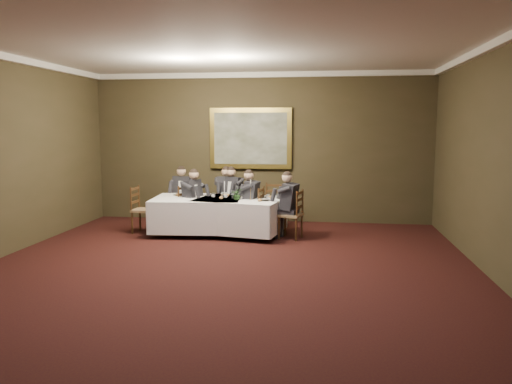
% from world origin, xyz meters
% --- Properties ---
extents(ground, '(10.00, 10.00, 0.00)m').
position_xyz_m(ground, '(0.00, 0.00, 0.00)').
color(ground, black).
rests_on(ground, ground).
extents(ceiling, '(8.00, 10.00, 0.10)m').
position_xyz_m(ceiling, '(0.00, 0.00, 3.50)').
color(ceiling, silver).
rests_on(ceiling, back_wall).
extents(back_wall, '(8.00, 0.10, 3.50)m').
position_xyz_m(back_wall, '(0.00, 5.00, 1.75)').
color(back_wall, '#362F1B').
rests_on(back_wall, ground).
extents(crown_molding, '(8.00, 10.00, 0.12)m').
position_xyz_m(crown_molding, '(0.00, 0.00, 3.44)').
color(crown_molding, white).
rests_on(crown_molding, back_wall).
extents(table_main, '(1.96, 1.62, 0.67)m').
position_xyz_m(table_main, '(-0.22, 3.34, 0.45)').
color(table_main, black).
rests_on(table_main, ground).
extents(table_second, '(1.95, 1.55, 0.67)m').
position_xyz_m(table_second, '(-1.12, 3.39, 0.45)').
color(table_second, black).
rests_on(table_second, ground).
extents(chair_main_backleft, '(0.57, 0.56, 1.00)m').
position_xyz_m(chair_main_backleft, '(-0.52, 4.30, 0.28)').
color(chair_main_backleft, olive).
rests_on(chair_main_backleft, ground).
extents(diner_main_backleft, '(0.56, 0.60, 1.35)m').
position_xyz_m(diner_main_backleft, '(-0.52, 4.29, 0.51)').
color(diner_main_backleft, black).
rests_on(diner_main_backleft, chair_main_backleft).
extents(chair_main_backright, '(0.48, 0.46, 1.00)m').
position_xyz_m(chair_main_backright, '(0.40, 4.14, 0.28)').
color(chair_main_backright, olive).
rests_on(chair_main_backright, ground).
extents(chair_main_endleft, '(0.56, 0.57, 1.00)m').
position_xyz_m(chair_main_endleft, '(-1.31, 3.54, 0.28)').
color(chair_main_endleft, olive).
rests_on(chair_main_endleft, ground).
extents(diner_main_endleft, '(0.60, 0.55, 1.35)m').
position_xyz_m(diner_main_endleft, '(-1.30, 3.53, 0.51)').
color(diner_main_endleft, black).
rests_on(diner_main_endleft, chair_main_endleft).
extents(chair_main_endright, '(0.52, 0.53, 1.00)m').
position_xyz_m(chair_main_endright, '(0.87, 3.14, 0.28)').
color(chair_main_endright, olive).
rests_on(chair_main_endright, ground).
extents(diner_main_endright, '(0.57, 0.51, 1.35)m').
position_xyz_m(diner_main_endright, '(0.86, 3.14, 0.51)').
color(diner_main_endright, black).
rests_on(diner_main_endright, chair_main_endright).
extents(chair_sec_backleft, '(0.50, 0.48, 1.00)m').
position_xyz_m(chair_sec_backleft, '(-1.69, 4.30, 0.28)').
color(chair_sec_backleft, olive).
rests_on(chair_sec_backleft, ground).
extents(diner_sec_backleft, '(0.47, 0.54, 1.35)m').
position_xyz_m(diner_sec_backleft, '(-1.69, 4.29, 0.51)').
color(diner_sec_backleft, black).
rests_on(diner_sec_backleft, chair_sec_backleft).
extents(chair_sec_backright, '(0.51, 0.50, 1.00)m').
position_xyz_m(chair_sec_backright, '(-0.70, 4.38, 0.28)').
color(chair_sec_backright, olive).
rests_on(chair_sec_backright, ground).
extents(diner_sec_backright, '(0.49, 0.55, 1.35)m').
position_xyz_m(diner_sec_backright, '(-0.70, 4.36, 0.51)').
color(diner_sec_backright, black).
rests_on(diner_sec_backright, chair_sec_backright).
extents(chair_sec_endright, '(0.48, 0.50, 1.00)m').
position_xyz_m(chair_sec_endright, '(0.05, 3.47, 0.28)').
color(chair_sec_endright, olive).
rests_on(chair_sec_endright, ground).
extents(diner_sec_endright, '(0.54, 0.47, 1.35)m').
position_xyz_m(diner_sec_endright, '(0.04, 3.48, 0.51)').
color(diner_sec_endright, black).
rests_on(diner_sec_endright, chair_sec_endright).
extents(chair_sec_endleft, '(0.45, 0.47, 1.00)m').
position_xyz_m(chair_sec_endleft, '(-2.29, 3.30, 0.28)').
color(chair_sec_endleft, olive).
rests_on(chair_sec_endleft, ground).
extents(centerpiece, '(0.25, 0.22, 0.24)m').
position_xyz_m(centerpiece, '(-0.25, 3.22, 0.89)').
color(centerpiece, '#2D5926').
rests_on(centerpiece, table_main).
extents(candlestick, '(0.06, 0.06, 0.43)m').
position_xyz_m(candlestick, '(0.03, 3.27, 0.92)').
color(candlestick, '#B27F36').
rests_on(candlestick, table_main).
extents(place_setting_table_main, '(0.33, 0.31, 0.14)m').
position_xyz_m(place_setting_table_main, '(-0.56, 3.81, 0.80)').
color(place_setting_table_main, white).
rests_on(place_setting_table_main, table_main).
extents(place_setting_table_second, '(0.33, 0.31, 0.14)m').
position_xyz_m(place_setting_table_second, '(-1.60, 3.76, 0.80)').
color(place_setting_table_second, white).
rests_on(place_setting_table_second, table_second).
extents(painting, '(1.94, 0.09, 1.43)m').
position_xyz_m(painting, '(-0.22, 4.94, 1.97)').
color(painting, gold).
rests_on(painting, back_wall).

